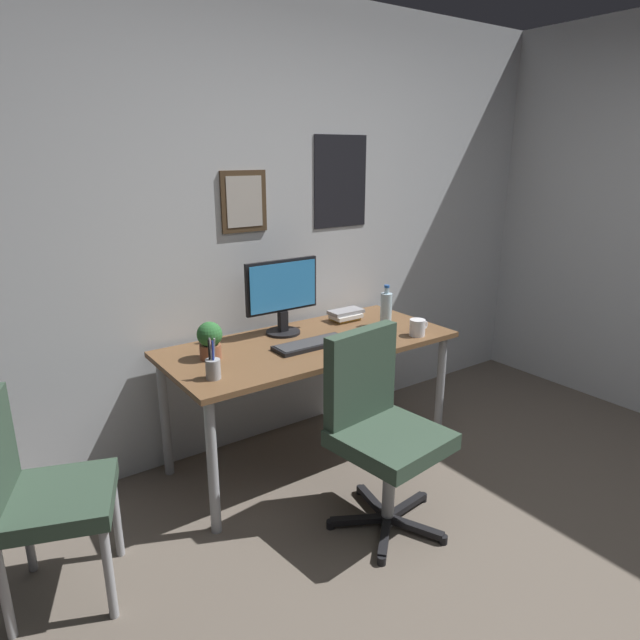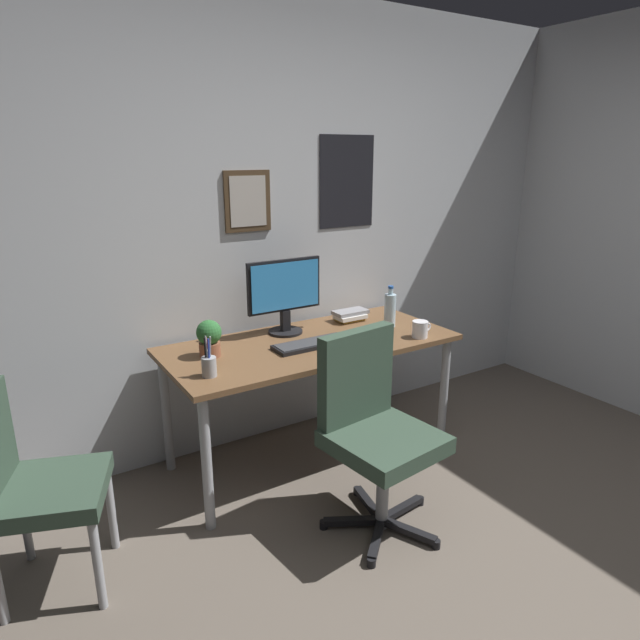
# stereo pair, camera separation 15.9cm
# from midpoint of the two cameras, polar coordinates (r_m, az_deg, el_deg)

# --- Properties ---
(wall_back) EXTENTS (4.40, 0.10, 2.60)m
(wall_back) POSITION_cam_midpoint_polar(r_m,az_deg,el_deg) (3.38, -5.61, 9.39)
(wall_back) COLOR silver
(wall_back) RESTS_ON ground_plane
(desk) EXTENTS (1.63, 0.74, 0.72)m
(desk) POSITION_cam_midpoint_polar(r_m,az_deg,el_deg) (3.12, -2.52, -3.51)
(desk) COLOR brown
(desk) RESTS_ON ground_plane
(office_chair) EXTENTS (0.57, 0.57, 0.95)m
(office_chair) POSITION_cam_midpoint_polar(r_m,az_deg,el_deg) (2.65, 4.33, -10.35)
(office_chair) COLOR #334738
(office_chair) RESTS_ON ground_plane
(side_chair) EXTENTS (0.54, 0.54, 0.88)m
(side_chair) POSITION_cam_midpoint_polar(r_m,az_deg,el_deg) (2.51, -28.92, -15.02)
(side_chair) COLOR #334738
(side_chair) RESTS_ON ground_plane
(monitor) EXTENTS (0.46, 0.20, 0.43)m
(monitor) POSITION_cam_midpoint_polar(r_m,az_deg,el_deg) (3.18, -5.35, 2.72)
(monitor) COLOR black
(monitor) RESTS_ON desk
(keyboard) EXTENTS (0.43, 0.15, 0.03)m
(keyboard) POSITION_cam_midpoint_polar(r_m,az_deg,el_deg) (3.02, -2.40, -2.50)
(keyboard) COLOR black
(keyboard) RESTS_ON desk
(computer_mouse) EXTENTS (0.06, 0.11, 0.04)m
(computer_mouse) POSITION_cam_midpoint_polar(r_m,az_deg,el_deg) (3.16, 2.43, -1.49)
(computer_mouse) COLOR black
(computer_mouse) RESTS_ON desk
(water_bottle) EXTENTS (0.07, 0.07, 0.25)m
(water_bottle) POSITION_cam_midpoint_polar(r_m,az_deg,el_deg) (3.37, 5.49, 1.17)
(water_bottle) COLOR silver
(water_bottle) RESTS_ON desk
(coffee_mug_near) EXTENTS (0.13, 0.09, 0.10)m
(coffee_mug_near) POSITION_cam_midpoint_polar(r_m,az_deg,el_deg) (3.22, 8.65, -0.78)
(coffee_mug_near) COLOR white
(coffee_mug_near) RESTS_ON desk
(potted_plant) EXTENTS (0.13, 0.13, 0.20)m
(potted_plant) POSITION_cam_midpoint_polar(r_m,az_deg,el_deg) (2.88, -12.86, -1.94)
(potted_plant) COLOR brown
(potted_plant) RESTS_ON desk
(pen_cup) EXTENTS (0.07, 0.07, 0.20)m
(pen_cup) POSITION_cam_midpoint_polar(r_m,az_deg,el_deg) (2.64, -12.68, -4.84)
(pen_cup) COLOR #9EA0A5
(pen_cup) RESTS_ON desk
(book_stack_left) EXTENTS (0.22, 0.14, 0.06)m
(book_stack_left) POSITION_cam_midpoint_polar(r_m,az_deg,el_deg) (3.48, 1.36, 0.52)
(book_stack_left) COLOR gold
(book_stack_left) RESTS_ON desk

